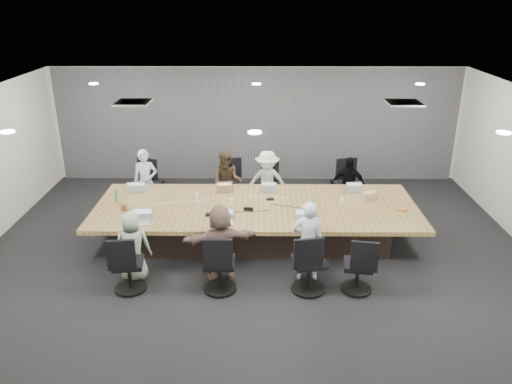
{
  "coord_description": "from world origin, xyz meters",
  "views": [
    {
      "loc": [
        0.06,
        -8.04,
        4.46
      ],
      "look_at": [
        0.0,
        0.4,
        1.05
      ],
      "focal_mm": 35.0,
      "sensor_mm": 36.0,
      "label": 1
    }
  ],
  "objects_px": {
    "chair_4": "(129,268)",
    "person_0": "(146,182)",
    "chair_2": "(267,190)",
    "person_6": "(308,241)",
    "laptop_6": "(305,224)",
    "person_4": "(133,246)",
    "chair_5": "(219,267)",
    "laptop_2": "(268,189)",
    "person_3": "(348,185)",
    "chair_3": "(345,187)",
    "bottle_green_left": "(117,196)",
    "person_5": "(221,243)",
    "chair_6": "(309,267)",
    "stapler": "(248,209)",
    "chair_7": "(358,269)",
    "laptop_1": "(226,189)",
    "conference_table": "(256,222)",
    "laptop_0": "(140,189)",
    "person_2": "(267,182)",
    "laptop_5": "(223,223)",
    "laptop_4": "(140,223)",
    "mug_brown": "(124,208)",
    "bottle_clear": "(197,199)",
    "chair_1": "(228,187)",
    "bottle_green_right": "(313,204)",
    "canvas_bag": "(369,196)",
    "person_1": "(227,182)",
    "chair_0": "(150,187)",
    "snack_packet": "(401,209)"
  },
  "relations": [
    {
      "from": "chair_4",
      "to": "person_0",
      "type": "relative_size",
      "value": 0.57
    },
    {
      "from": "chair_2",
      "to": "person_6",
      "type": "bearing_deg",
      "value": 83.05
    },
    {
      "from": "laptop_6",
      "to": "person_4",
      "type": "bearing_deg",
      "value": -168.93
    },
    {
      "from": "chair_2",
      "to": "chair_5",
      "type": "distance_m",
      "value": 3.49
    },
    {
      "from": "laptop_2",
      "to": "person_3",
      "type": "distance_m",
      "value": 1.81
    },
    {
      "from": "chair_3",
      "to": "bottle_green_left",
      "type": "distance_m",
      "value": 4.86
    },
    {
      "from": "laptop_2",
      "to": "person_5",
      "type": "relative_size",
      "value": 0.22
    },
    {
      "from": "chair_6",
      "to": "stapler",
      "type": "xyz_separation_m",
      "value": [
        -0.98,
        1.47,
        0.34
      ]
    },
    {
      "from": "chair_7",
      "to": "laptop_1",
      "type": "xyz_separation_m",
      "value": [
        -2.24,
        2.5,
        0.36
      ]
    },
    {
      "from": "conference_table",
      "to": "chair_6",
      "type": "xyz_separation_m",
      "value": [
        0.85,
        -1.7,
        0.03
      ]
    },
    {
      "from": "chair_2",
      "to": "stapler",
      "type": "relative_size",
      "value": 4.36
    },
    {
      "from": "laptop_0",
      "to": "person_2",
      "type": "distance_m",
      "value": 2.64
    },
    {
      "from": "chair_7",
      "to": "laptop_5",
      "type": "xyz_separation_m",
      "value": [
        -2.18,
        0.9,
        0.36
      ]
    },
    {
      "from": "laptop_4",
      "to": "mug_brown",
      "type": "height_order",
      "value": "mug_brown"
    },
    {
      "from": "person_0",
      "to": "laptop_0",
      "type": "bearing_deg",
      "value": -96.74
    },
    {
      "from": "conference_table",
      "to": "bottle_clear",
      "type": "height_order",
      "value": "bottle_clear"
    },
    {
      "from": "chair_2",
      "to": "person_4",
      "type": "xyz_separation_m",
      "value": [
        -2.23,
        -3.05,
        0.22
      ]
    },
    {
      "from": "chair_7",
      "to": "chair_1",
      "type": "bearing_deg",
      "value": 132.2
    },
    {
      "from": "laptop_5",
      "to": "bottle_green_right",
      "type": "height_order",
      "value": "bottle_green_right"
    },
    {
      "from": "chair_5",
      "to": "canvas_bag",
      "type": "bearing_deg",
      "value": 36.04
    },
    {
      "from": "chair_3",
      "to": "bottle_green_right",
      "type": "height_order",
      "value": "bottle_green_right"
    },
    {
      "from": "chair_5",
      "to": "laptop_0",
      "type": "distance_m",
      "value": 3.09
    },
    {
      "from": "chair_5",
      "to": "person_1",
      "type": "bearing_deg",
      "value": 90.7
    },
    {
      "from": "person_5",
      "to": "laptop_5",
      "type": "xyz_separation_m",
      "value": [
        0.0,
        0.55,
        0.09
      ]
    },
    {
      "from": "conference_table",
      "to": "chair_4",
      "type": "bearing_deg",
      "value": -139.68
    },
    {
      "from": "bottle_green_left",
      "to": "person_5",
      "type": "bearing_deg",
      "value": -36.26
    },
    {
      "from": "chair_4",
      "to": "person_5",
      "type": "height_order",
      "value": "person_5"
    },
    {
      "from": "chair_0",
      "to": "laptop_4",
      "type": "relative_size",
      "value": 2.42
    },
    {
      "from": "chair_4",
      "to": "laptop_0",
      "type": "bearing_deg",
      "value": 91.15
    },
    {
      "from": "chair_3",
      "to": "laptop_2",
      "type": "height_order",
      "value": "chair_3"
    },
    {
      "from": "chair_2",
      "to": "snack_packet",
      "type": "distance_m",
      "value": 3.11
    },
    {
      "from": "conference_table",
      "to": "chair_4",
      "type": "distance_m",
      "value": 2.63
    },
    {
      "from": "chair_7",
      "to": "bottle_green_right",
      "type": "distance_m",
      "value": 1.67
    },
    {
      "from": "laptop_4",
      "to": "canvas_bag",
      "type": "relative_size",
      "value": 1.29
    },
    {
      "from": "person_1",
      "to": "snack_packet",
      "type": "relative_size",
      "value": 8.3
    },
    {
      "from": "conference_table",
      "to": "chair_5",
      "type": "relative_size",
      "value": 7.18
    },
    {
      "from": "laptop_2",
      "to": "mug_brown",
      "type": "height_order",
      "value": "mug_brown"
    },
    {
      "from": "laptop_4",
      "to": "person_6",
      "type": "distance_m",
      "value": 2.9
    },
    {
      "from": "chair_1",
      "to": "person_0",
      "type": "xyz_separation_m",
      "value": [
        -1.73,
        -0.35,
        0.26
      ]
    },
    {
      "from": "chair_3",
      "to": "chair_6",
      "type": "relative_size",
      "value": 1.02
    },
    {
      "from": "person_1",
      "to": "chair_0",
      "type": "bearing_deg",
      "value": 175.59
    },
    {
      "from": "person_3",
      "to": "mug_brown",
      "type": "bearing_deg",
      "value": -150.78
    },
    {
      "from": "chair_1",
      "to": "chair_7",
      "type": "xyz_separation_m",
      "value": [
        2.24,
        -3.4,
        -0.05
      ]
    },
    {
      "from": "chair_5",
      "to": "laptop_1",
      "type": "bearing_deg",
      "value": 90.93
    },
    {
      "from": "chair_2",
      "to": "person_0",
      "type": "height_order",
      "value": "person_0"
    },
    {
      "from": "person_3",
      "to": "laptop_4",
      "type": "height_order",
      "value": "person_3"
    },
    {
      "from": "person_5",
      "to": "snack_packet",
      "type": "relative_size",
      "value": 7.99
    },
    {
      "from": "laptop_2",
      "to": "laptop_6",
      "type": "relative_size",
      "value": 0.93
    },
    {
      "from": "chair_0",
      "to": "chair_1",
      "type": "height_order",
      "value": "chair_1"
    },
    {
      "from": "chair_2",
      "to": "person_2",
      "type": "xyz_separation_m",
      "value": [
        0.0,
        -0.35,
        0.31
      ]
    }
  ]
}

